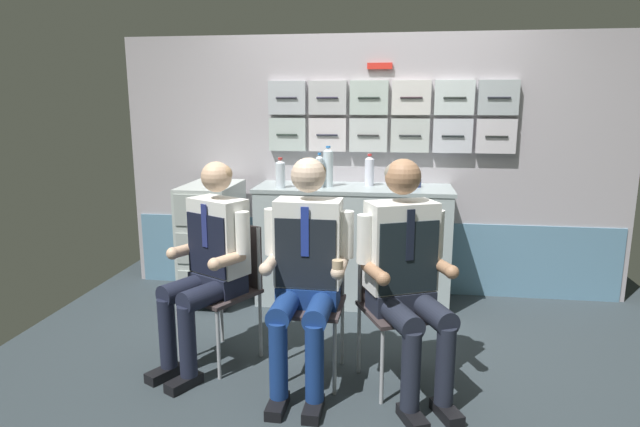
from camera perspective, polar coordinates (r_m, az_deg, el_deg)
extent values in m
cube|color=#2E373C|center=(3.49, 4.00, -16.01)|extent=(4.80, 4.80, 0.04)
cube|color=#AEA6AD|center=(4.50, 5.46, 4.97)|extent=(4.20, 0.06, 2.15)
cube|color=#5B86A2|center=(4.62, 5.25, -4.55)|extent=(4.12, 0.01, 0.62)
cube|color=#B3C0BB|center=(4.50, -3.48, 8.47)|extent=(0.31, 0.06, 0.27)
cylinder|color=#1F2A25|center=(4.46, -3.58, 8.44)|extent=(0.17, 0.01, 0.01)
cube|color=silver|center=(4.44, 0.82, 8.45)|extent=(0.31, 0.06, 0.27)
cylinder|color=#212330|center=(4.41, 0.76, 8.42)|extent=(0.17, 0.01, 0.01)
cube|color=silver|center=(4.41, 5.20, 8.38)|extent=(0.31, 0.06, 0.27)
cylinder|color=#262727|center=(4.38, 5.18, 8.35)|extent=(0.17, 0.01, 0.01)
cube|color=#BBC0BC|center=(4.41, 9.62, 8.26)|extent=(0.31, 0.06, 0.27)
cylinder|color=black|center=(4.37, 9.63, 8.23)|extent=(0.17, 0.01, 0.01)
cube|color=silver|center=(4.43, 14.01, 8.09)|extent=(0.31, 0.06, 0.27)
cylinder|color=black|center=(4.39, 14.06, 8.06)|extent=(0.17, 0.01, 0.01)
cube|color=silver|center=(4.48, 18.33, 7.88)|extent=(0.31, 0.06, 0.27)
cylinder|color=#232524|center=(4.44, 18.42, 7.85)|extent=(0.17, 0.01, 0.01)
cube|color=#B1B6BC|center=(4.49, -3.53, 12.28)|extent=(0.31, 0.06, 0.27)
cylinder|color=#20202C|center=(4.45, -3.63, 12.28)|extent=(0.17, 0.01, 0.01)
cube|color=#B7B6B8|center=(4.44, 0.83, 12.30)|extent=(0.31, 0.06, 0.27)
cylinder|color=#201D2F|center=(4.40, 0.77, 12.31)|extent=(0.17, 0.01, 0.01)
cube|color=#B2C0B8|center=(4.41, 5.28, 12.26)|extent=(0.31, 0.06, 0.27)
cylinder|color=#202A26|center=(4.37, 5.25, 12.26)|extent=(0.17, 0.01, 0.01)
cube|color=silver|center=(4.40, 9.75, 12.14)|extent=(0.31, 0.06, 0.27)
cylinder|color=#2A1E24|center=(4.36, 9.77, 12.14)|extent=(0.17, 0.01, 0.01)
cube|color=silver|center=(4.42, 14.21, 11.95)|extent=(0.31, 0.06, 0.27)
cylinder|color=#252B28|center=(4.39, 14.26, 11.95)|extent=(0.17, 0.01, 0.01)
cube|color=#A7AFB3|center=(4.47, 18.58, 11.70)|extent=(0.31, 0.06, 0.27)
cylinder|color=#23252E|center=(4.43, 18.67, 11.70)|extent=(0.17, 0.01, 0.01)
cube|color=red|center=(4.42, 6.43, 15.45)|extent=(0.20, 0.02, 0.05)
cube|color=#A5B4B6|center=(4.34, 3.54, -3.53)|extent=(1.52, 0.52, 0.92)
cube|color=#96A5A7|center=(4.24, 3.62, 2.69)|extent=(1.55, 0.53, 0.03)
sphere|color=black|center=(4.39, -14.29, -9.54)|extent=(0.07, 0.07, 0.07)
sphere|color=black|center=(4.29, -10.39, -9.90)|extent=(0.07, 0.07, 0.07)
sphere|color=black|center=(4.87, -11.85, -7.27)|extent=(0.07, 0.07, 0.07)
sphere|color=black|center=(4.78, -8.32, -7.52)|extent=(0.07, 0.07, 0.07)
cube|color=#BAC3BF|center=(4.44, -11.42, -2.64)|extent=(0.40, 0.64, 0.90)
cube|color=#A6AFAB|center=(4.23, -12.71, -7.64)|extent=(0.35, 0.01, 0.24)
cube|color=#A6AFAB|center=(4.14, -12.89, -3.74)|extent=(0.35, 0.01, 0.24)
cube|color=#A6AFAB|center=(4.07, -13.09, 0.31)|extent=(0.35, 0.01, 0.24)
cylinder|color=#28282D|center=(4.07, -13.05, 2.16)|extent=(0.32, 0.02, 0.02)
cylinder|color=#A8AAAF|center=(3.52, -14.91, -11.93)|extent=(0.02, 0.02, 0.43)
cylinder|color=#A8AAAF|center=(3.26, -10.84, -13.67)|extent=(0.02, 0.02, 0.43)
cylinder|color=#A8AAAF|center=(3.73, -10.52, -10.31)|extent=(0.02, 0.02, 0.43)
cylinder|color=#A8AAAF|center=(3.49, -6.40, -11.76)|extent=(0.02, 0.02, 0.43)
cube|color=#3B3132|center=(3.41, -10.82, -8.37)|extent=(0.54, 0.54, 0.02)
cube|color=#3B3132|center=(3.47, -8.64, -4.28)|extent=(0.34, 0.20, 0.40)
cylinder|color=#A8AAAF|center=(3.59, -10.78, -3.81)|extent=(0.02, 0.02, 0.40)
cylinder|color=#A8AAAF|center=(3.34, -6.58, -4.85)|extent=(0.02, 0.02, 0.40)
cube|color=black|center=(3.43, -16.37, -16.12)|extent=(0.18, 0.24, 0.06)
cube|color=black|center=(3.30, -14.37, -17.17)|extent=(0.18, 0.24, 0.06)
cylinder|color=#1C2033|center=(3.34, -16.06, -12.22)|extent=(0.10, 0.10, 0.42)
cylinder|color=#1C2033|center=(3.21, -14.03, -13.14)|extent=(0.10, 0.10, 0.42)
cylinder|color=#1C2033|center=(3.35, -14.02, -7.77)|extent=(0.29, 0.39, 0.13)
cylinder|color=#1C2033|center=(3.22, -11.94, -8.49)|extent=(0.29, 0.39, 0.13)
cube|color=#1C2033|center=(3.39, -10.86, -7.25)|extent=(0.39, 0.33, 0.12)
cube|color=white|center=(3.32, -10.81, -2.37)|extent=(0.40, 0.34, 0.47)
cube|color=black|center=(3.26, -12.09, -3.35)|extent=(0.29, 0.16, 0.37)
cube|color=navy|center=(3.23, -12.29, -1.30)|extent=(0.04, 0.03, 0.26)
cylinder|color=white|center=(3.45, -13.14, -1.03)|extent=(0.08, 0.08, 0.25)
cylinder|color=#E1B491|center=(3.41, -14.15, -3.78)|extent=(0.17, 0.24, 0.07)
sphere|color=#E1B491|center=(3.35, -15.53, -4.15)|extent=(0.08, 0.08, 0.08)
cylinder|color=white|center=(3.16, -8.32, -2.04)|extent=(0.08, 0.08, 0.25)
cylinder|color=#E1B491|center=(3.14, -9.86, -4.94)|extent=(0.17, 0.24, 0.07)
sphere|color=#E1B491|center=(3.07, -11.28, -5.37)|extent=(0.08, 0.08, 0.08)
sphere|color=#E1B491|center=(3.25, -11.05, 3.88)|extent=(0.18, 0.18, 0.18)
ellipsoid|color=tan|center=(3.25, -10.89, 4.20)|extent=(0.24, 0.23, 0.13)
cylinder|color=#A8AAAF|center=(3.12, -5.22, -14.74)|extent=(0.02, 0.02, 0.43)
cylinder|color=#A8AAAF|center=(3.06, 1.57, -15.28)|extent=(0.02, 0.02, 0.43)
cylinder|color=#A8AAAF|center=(3.44, -3.71, -12.11)|extent=(0.02, 0.02, 0.43)
cylinder|color=#A8AAAF|center=(3.38, 2.40, -12.52)|extent=(0.02, 0.02, 0.43)
cube|color=#3B3132|center=(3.15, -1.26, -9.88)|extent=(0.41, 0.41, 0.02)
cube|color=#3B3132|center=(3.26, -0.67, -5.21)|extent=(0.37, 0.04, 0.40)
cylinder|color=#A8AAAF|center=(3.28, -3.81, -5.10)|extent=(0.02, 0.02, 0.40)
cylinder|color=#A8AAAF|center=(3.22, 2.47, -5.40)|extent=(0.02, 0.02, 0.40)
cube|color=black|center=(3.01, -4.59, -19.86)|extent=(0.09, 0.22, 0.06)
cube|color=black|center=(2.98, -0.73, -20.23)|extent=(0.09, 0.22, 0.06)
cylinder|color=navy|center=(2.92, -4.48, -15.41)|extent=(0.10, 0.10, 0.42)
cylinder|color=navy|center=(2.89, -0.60, -15.73)|extent=(0.10, 0.10, 0.42)
cylinder|color=navy|center=(2.99, -3.75, -9.91)|extent=(0.14, 0.40, 0.13)
cylinder|color=navy|center=(2.95, -0.01, -10.15)|extent=(0.14, 0.40, 0.13)
cube|color=navy|center=(3.13, -1.26, -8.67)|extent=(0.36, 0.21, 0.12)
cube|color=white|center=(3.05, -1.22, -3.10)|extent=(0.38, 0.22, 0.50)
cube|color=black|center=(2.96, -1.60, -4.38)|extent=(0.34, 0.02, 0.40)
cube|color=navy|center=(2.92, -1.64, -1.98)|extent=(0.04, 0.01, 0.28)
cylinder|color=white|center=(3.08, -5.19, -1.95)|extent=(0.08, 0.08, 0.27)
cylinder|color=beige|center=(3.01, -5.30, -5.32)|extent=(0.07, 0.25, 0.07)
sphere|color=beige|center=(2.91, -5.85, -5.96)|extent=(0.08, 0.08, 0.08)
cylinder|color=white|center=(3.01, 2.84, -2.27)|extent=(0.08, 0.08, 0.27)
cylinder|color=beige|center=(2.94, 2.18, -5.70)|extent=(0.07, 0.25, 0.07)
sphere|color=beige|center=(2.84, 1.90, -6.38)|extent=(0.08, 0.08, 0.08)
cylinder|color=tan|center=(2.83, 1.90, -5.61)|extent=(0.06, 0.06, 0.06)
sphere|color=beige|center=(2.97, -1.26, 4.13)|extent=(0.20, 0.20, 0.20)
ellipsoid|color=brown|center=(2.99, -1.21, 4.51)|extent=(0.20, 0.18, 0.14)
cylinder|color=#A8AAAF|center=(2.99, 6.67, -16.02)|extent=(0.02, 0.02, 0.43)
cylinder|color=#A8AAAF|center=(3.13, 12.97, -14.88)|extent=(0.02, 0.02, 0.43)
cylinder|color=#A8AAAF|center=(3.29, 4.20, -13.25)|extent=(0.02, 0.02, 0.43)
cylinder|color=#A8AAAF|center=(3.42, 10.00, -12.39)|extent=(0.02, 0.02, 0.43)
cube|color=#3B3132|center=(3.11, 8.59, -10.32)|extent=(0.53, 0.53, 0.02)
cube|color=#3B3132|center=(3.20, 7.30, -5.61)|extent=(0.35, 0.18, 0.40)
cylinder|color=#A8AAAF|center=(3.13, 4.32, -5.97)|extent=(0.02, 0.02, 0.40)
cylinder|color=#A8AAAF|center=(3.27, 10.28, -5.35)|extent=(0.02, 0.02, 0.40)
cube|color=black|center=(2.94, 9.89, -20.80)|extent=(0.17, 0.24, 0.06)
cube|color=black|center=(3.02, 13.43, -20.00)|extent=(0.17, 0.24, 0.06)
cylinder|color=#1E2230|center=(2.85, 9.71, -16.29)|extent=(0.10, 0.10, 0.42)
cylinder|color=#1E2230|center=(2.94, 13.27, -15.60)|extent=(0.10, 0.10, 0.42)
cylinder|color=#1E2230|center=(2.90, 8.33, -10.69)|extent=(0.28, 0.41, 0.13)
cylinder|color=#1E2230|center=(2.98, 11.80, -10.18)|extent=(0.28, 0.41, 0.13)
cube|color=#1E2230|center=(3.08, 8.63, -9.09)|extent=(0.40, 0.33, 0.12)
cube|color=white|center=(3.01, 8.66, -3.44)|extent=(0.43, 0.34, 0.50)
cube|color=black|center=(2.92, 9.51, -4.73)|extent=(0.32, 0.15, 0.40)
cube|color=black|center=(2.88, 9.67, -2.29)|extent=(0.04, 0.03, 0.28)
cylinder|color=white|center=(2.91, 4.79, -2.75)|extent=(0.08, 0.08, 0.27)
cylinder|color=#A37554|center=(2.86, 5.92, -6.27)|extent=(0.16, 0.26, 0.07)
sphere|color=#A37554|center=(2.76, 6.79, -6.96)|extent=(0.08, 0.08, 0.08)
cylinder|color=white|center=(3.09, 12.36, -2.13)|extent=(0.08, 0.08, 0.27)
cylinder|color=#A37554|center=(3.02, 12.90, -5.50)|extent=(0.16, 0.26, 0.07)
sphere|color=#A37554|center=(2.93, 13.96, -6.11)|extent=(0.08, 0.08, 0.08)
sphere|color=#A37554|center=(2.93, 8.89, 3.92)|extent=(0.20, 0.20, 0.20)
ellipsoid|color=gray|center=(2.94, 8.78, 4.30)|extent=(0.25, 0.24, 0.14)
cylinder|color=silver|center=(4.17, -0.06, 4.37)|extent=(0.06, 0.06, 0.23)
cone|color=silver|center=(4.15, -0.06, 6.12)|extent=(0.06, 0.06, 0.02)
cylinder|color=blue|center=(4.15, -0.06, 6.42)|extent=(0.03, 0.03, 0.02)
cylinder|color=silver|center=(4.22, 0.88, 4.79)|extent=(0.08, 0.08, 0.28)
cone|color=silver|center=(4.20, 0.88, 6.85)|extent=(0.08, 0.08, 0.02)
cylinder|color=blue|center=(4.20, 0.88, 7.15)|extent=(0.04, 0.04, 0.02)
cylinder|color=silver|center=(4.16, -4.26, 4.09)|extent=(0.08, 0.08, 0.20)
cone|color=silver|center=(4.15, -4.28, 5.59)|extent=(0.08, 0.08, 0.02)
cylinder|color=red|center=(4.15, -4.29, 5.90)|extent=(0.03, 0.03, 0.02)
cylinder|color=silver|center=(4.28, 5.34, 4.40)|extent=(0.07, 0.07, 0.21)
cone|color=silver|center=(4.27, 5.37, 5.98)|extent=(0.07, 0.07, 0.02)
cylinder|color=red|center=(4.26, 5.37, 6.28)|extent=(0.03, 0.03, 0.02)
cylinder|color=navy|center=(4.27, 10.32, 3.21)|extent=(0.07, 0.07, 0.06)
cylinder|color=#382114|center=(4.26, 10.33, 3.54)|extent=(0.06, 0.06, 0.01)
cylinder|color=silver|center=(4.19, 9.38, 3.05)|extent=(0.07, 0.07, 0.06)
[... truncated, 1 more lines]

